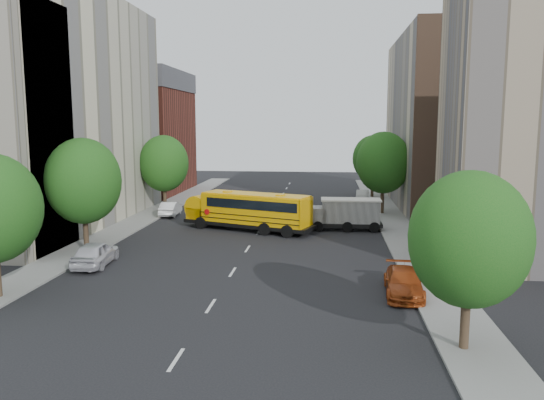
% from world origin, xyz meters
% --- Properties ---
extents(ground, '(120.00, 120.00, 0.00)m').
position_xyz_m(ground, '(0.00, 0.00, 0.00)').
color(ground, black).
rests_on(ground, ground).
extents(sidewalk_left, '(3.00, 80.00, 0.12)m').
position_xyz_m(sidewalk_left, '(-11.50, 5.00, 0.06)').
color(sidewalk_left, slate).
rests_on(sidewalk_left, ground).
extents(sidewalk_right, '(3.00, 80.00, 0.12)m').
position_xyz_m(sidewalk_right, '(11.50, 5.00, 0.06)').
color(sidewalk_right, slate).
rests_on(sidewalk_right, ground).
extents(lane_markings, '(0.15, 64.00, 0.01)m').
position_xyz_m(lane_markings, '(0.00, 10.00, 0.01)').
color(lane_markings, silver).
rests_on(lane_markings, ground).
extents(building_left_cream, '(10.00, 26.00, 20.00)m').
position_xyz_m(building_left_cream, '(-18.00, 6.00, 10.00)').
color(building_left_cream, beige).
rests_on(building_left_cream, ground).
extents(building_left_redbrick, '(10.00, 15.00, 13.00)m').
position_xyz_m(building_left_redbrick, '(-18.00, 28.00, 6.50)').
color(building_left_redbrick, maroon).
rests_on(building_left_redbrick, ground).
extents(building_right_near, '(10.00, 7.00, 17.00)m').
position_xyz_m(building_right_near, '(18.00, -4.50, 8.50)').
color(building_right_near, gray).
rests_on(building_right_near, ground).
extents(building_right_far, '(10.00, 22.00, 18.00)m').
position_xyz_m(building_right_far, '(18.00, 20.00, 9.00)').
color(building_right_far, '#B7AA8E').
rests_on(building_right_far, ground).
extents(building_right_sidewall, '(10.10, 0.30, 18.00)m').
position_xyz_m(building_right_sidewall, '(18.00, 9.00, 9.00)').
color(building_right_sidewall, brown).
rests_on(building_right_sidewall, ground).
extents(street_tree_1, '(5.12, 5.12, 7.90)m').
position_xyz_m(street_tree_1, '(-11.00, -4.00, 4.95)').
color(street_tree_1, '#38281C').
rests_on(street_tree_1, ground).
extents(street_tree_2, '(4.99, 4.99, 7.71)m').
position_xyz_m(street_tree_2, '(-11.00, 14.00, 4.83)').
color(street_tree_2, '#38281C').
rests_on(street_tree_2, ground).
extents(street_tree_3, '(4.61, 4.61, 7.11)m').
position_xyz_m(street_tree_3, '(11.00, -18.00, 4.45)').
color(street_tree_3, '#38281C').
rests_on(street_tree_3, ground).
extents(street_tree_4, '(5.25, 5.25, 8.10)m').
position_xyz_m(street_tree_4, '(11.00, 14.00, 5.08)').
color(street_tree_4, '#38281C').
rests_on(street_tree_4, ground).
extents(street_tree_5, '(4.86, 4.86, 7.51)m').
position_xyz_m(street_tree_5, '(11.00, 26.00, 4.70)').
color(street_tree_5, '#38281C').
rests_on(street_tree_5, ground).
extents(school_bus, '(11.48, 6.43, 3.20)m').
position_xyz_m(school_bus, '(-1.04, 4.70, 1.79)').
color(school_bus, black).
rests_on(school_bus, ground).
extents(safari_truck, '(6.19, 2.38, 2.63)m').
position_xyz_m(safari_truck, '(7.13, 5.68, 1.39)').
color(safari_truck, black).
rests_on(safari_truck, ground).
extents(parked_car_0, '(2.23, 4.78, 1.58)m').
position_xyz_m(parked_car_0, '(-8.80, -7.45, 0.79)').
color(parked_car_0, silver).
rests_on(parked_car_0, ground).
extents(parked_car_1, '(1.72, 4.24, 1.37)m').
position_xyz_m(parked_car_1, '(-9.51, 10.97, 0.68)').
color(parked_car_1, white).
rests_on(parked_car_1, ground).
extents(parked_car_3, '(2.15, 4.75, 1.35)m').
position_xyz_m(parked_car_3, '(9.60, -11.29, 0.68)').
color(parked_car_3, '#963B13').
rests_on(parked_car_3, ground).
extents(parked_car_5, '(1.69, 4.01, 1.29)m').
position_xyz_m(parked_car_5, '(9.60, 22.36, 0.64)').
color(parked_car_5, '#A6A6A1').
rests_on(parked_car_5, ground).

